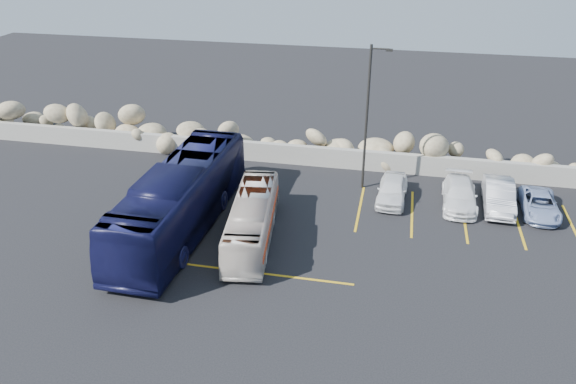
% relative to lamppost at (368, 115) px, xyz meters
% --- Properties ---
extents(ground, '(90.00, 90.00, 0.00)m').
position_rel_lamppost_xyz_m(ground, '(-2.56, -9.50, -4.30)').
color(ground, black).
rests_on(ground, ground).
extents(seawall, '(60.00, 0.40, 1.20)m').
position_rel_lamppost_xyz_m(seawall, '(-2.56, 2.50, -3.70)').
color(seawall, gray).
rests_on(seawall, ground).
extents(riprap_pile, '(54.00, 2.80, 2.60)m').
position_rel_lamppost_xyz_m(riprap_pile, '(-2.56, 3.70, -3.00)').
color(riprap_pile, '#968262').
rests_on(riprap_pile, ground).
extents(parking_lines, '(18.16, 9.36, 0.01)m').
position_rel_lamppost_xyz_m(parking_lines, '(2.09, -3.93, -4.29)').
color(parking_lines, gold).
rests_on(parking_lines, ground).
extents(lamppost, '(1.14, 0.18, 8.00)m').
position_rel_lamppost_xyz_m(lamppost, '(0.00, 0.00, 0.00)').
color(lamppost, '#282724').
rests_on(lamppost, ground).
extents(vintage_bus, '(2.77, 7.77, 2.12)m').
position_rel_lamppost_xyz_m(vintage_bus, '(-4.66, -6.64, -3.24)').
color(vintage_bus, beige).
rests_on(vintage_bus, ground).
extents(tour_coach, '(3.00, 11.95, 3.31)m').
position_rel_lamppost_xyz_m(tour_coach, '(-8.26, -6.36, -2.64)').
color(tour_coach, '#101137').
rests_on(tour_coach, ground).
extents(car_a, '(1.71, 3.82, 1.27)m').
position_rel_lamppost_xyz_m(car_a, '(1.63, -1.24, -3.66)').
color(car_a, white).
rests_on(car_a, ground).
extents(car_b, '(1.63, 4.23, 1.37)m').
position_rel_lamppost_xyz_m(car_b, '(7.11, -0.92, -3.61)').
color(car_b, silver).
rests_on(car_b, ground).
extents(car_c, '(1.78, 4.24, 1.22)m').
position_rel_lamppost_xyz_m(car_c, '(5.12, -1.07, -3.68)').
color(car_c, white).
rests_on(car_c, ground).
extents(car_d, '(1.83, 3.81, 1.05)m').
position_rel_lamppost_xyz_m(car_d, '(9.10, -1.19, -3.77)').
color(car_d, '#8C9FC7').
rests_on(car_d, ground).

